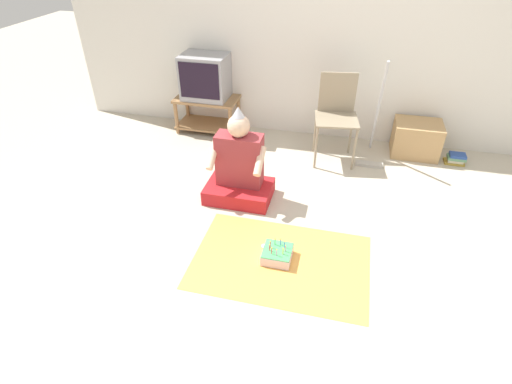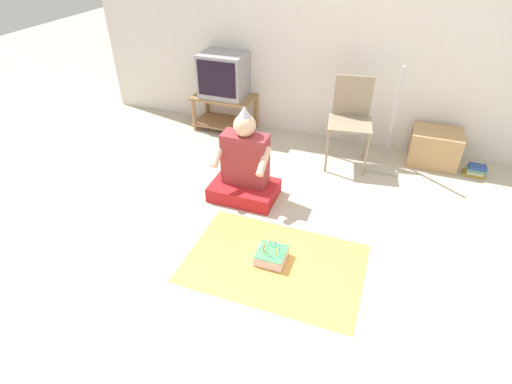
# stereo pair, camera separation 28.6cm
# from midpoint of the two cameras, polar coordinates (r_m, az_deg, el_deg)

# --- Properties ---
(ground_plane) EXTENTS (16.00, 16.00, 0.00)m
(ground_plane) POSITION_cam_midpoint_polar(r_m,az_deg,el_deg) (3.09, 5.86, -9.96)
(ground_plane) COLOR #BCB29E
(wall_back) EXTENTS (6.40, 0.06, 2.55)m
(wall_back) POSITION_cam_midpoint_polar(r_m,az_deg,el_deg) (4.47, 11.64, 22.68)
(wall_back) COLOR silver
(wall_back) RESTS_ON ground_plane
(tv_stand) EXTENTS (0.73, 0.40, 0.41)m
(tv_stand) POSITION_cam_midpoint_polar(r_m,az_deg,el_deg) (4.89, -8.62, 11.33)
(tv_stand) COLOR #997047
(tv_stand) RESTS_ON ground_plane
(tv) EXTENTS (0.51, 0.39, 0.49)m
(tv) POSITION_cam_midpoint_polar(r_m,az_deg,el_deg) (4.75, -9.06, 15.91)
(tv) COLOR #99999E
(tv) RESTS_ON tv_stand
(folding_chair) EXTENTS (0.48, 0.46, 0.89)m
(folding_chair) POSITION_cam_midpoint_polar(r_m,az_deg,el_deg) (4.19, 9.51, 11.28)
(folding_chair) COLOR gray
(folding_chair) RESTS_ON ground_plane
(cardboard_box_stack) EXTENTS (0.49, 0.38, 0.36)m
(cardboard_box_stack) POSITION_cam_midpoint_polar(r_m,az_deg,el_deg) (4.62, 20.27, 7.13)
(cardboard_box_stack) COLOR tan
(cardboard_box_stack) RESTS_ON ground_plane
(dust_mop) EXTENTS (0.28, 0.41, 1.09)m
(dust_mop) POSITION_cam_midpoint_polar(r_m,az_deg,el_deg) (4.27, 14.66, 7.81)
(dust_mop) COLOR #B2ADA3
(dust_mop) RESTS_ON ground_plane
(book_pile) EXTENTS (0.20, 0.14, 0.11)m
(book_pile) POSITION_cam_midpoint_polar(r_m,az_deg,el_deg) (4.65, 25.10, 4.28)
(book_pile) COLOR #A88933
(book_pile) RESTS_ON ground_plane
(person_seated) EXTENTS (0.60, 0.41, 0.88)m
(person_seated) POSITION_cam_midpoint_polar(r_m,az_deg,el_deg) (3.59, -4.71, 3.09)
(person_seated) COLOR red
(person_seated) RESTS_ON ground_plane
(party_cloth) EXTENTS (1.32, 0.89, 0.01)m
(party_cloth) POSITION_cam_midpoint_polar(r_m,az_deg,el_deg) (3.07, 0.84, -9.95)
(party_cloth) COLOR #EFA84C
(party_cloth) RESTS_ON ground_plane
(birthday_cake) EXTENTS (0.22, 0.22, 0.15)m
(birthday_cake) POSITION_cam_midpoint_polar(r_m,az_deg,el_deg) (3.06, 0.35, -8.95)
(birthday_cake) COLOR silver
(birthday_cake) RESTS_ON party_cloth
(plastic_spoon_near) EXTENTS (0.07, 0.14, 0.01)m
(plastic_spoon_near) POSITION_cam_midpoint_polar(r_m,az_deg,el_deg) (3.17, -1.46, -7.99)
(plastic_spoon_near) COLOR white
(plastic_spoon_near) RESTS_ON party_cloth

